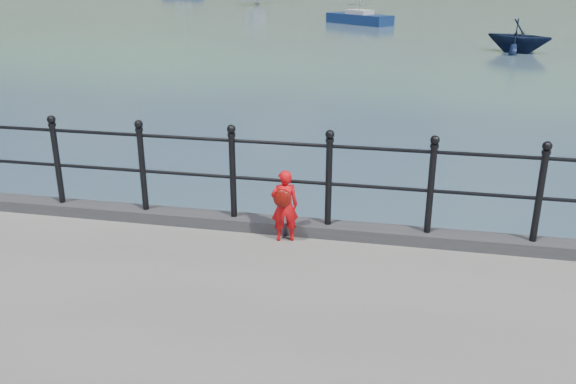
% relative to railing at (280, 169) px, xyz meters
% --- Properties ---
extents(ground, '(600.00, 600.00, 0.00)m').
position_rel_railing_xyz_m(ground, '(-0.00, 0.15, -1.82)').
color(ground, '#2D4251').
rests_on(ground, ground).
extents(kerb, '(60.00, 0.30, 0.15)m').
position_rel_railing_xyz_m(kerb, '(-0.00, -0.00, -0.75)').
color(kerb, '#28282B').
rests_on(kerb, quay).
extents(railing, '(18.11, 0.11, 1.20)m').
position_rel_railing_xyz_m(railing, '(0.00, 0.00, 0.00)').
color(railing, black).
rests_on(railing, kerb).
extents(far_shore, '(830.00, 200.00, 156.00)m').
position_rel_railing_xyz_m(far_shore, '(38.34, 239.56, -24.39)').
color(far_shore, '#333A21').
rests_on(far_shore, ground).
extents(child, '(0.38, 0.34, 0.90)m').
position_rel_railing_xyz_m(child, '(0.11, -0.26, -0.36)').
color(child, red).
rests_on(child, quay).
extents(launch_navy, '(3.93, 3.74, 1.62)m').
position_rel_railing_xyz_m(launch_navy, '(6.44, 25.35, -1.01)').
color(launch_navy, black).
rests_on(launch_navy, ground).
extents(sailboat_port, '(5.10, 4.42, 7.59)m').
position_rel_railing_xyz_m(sailboat_port, '(-2.62, 38.69, -1.48)').
color(sailboat_port, navy).
rests_on(sailboat_port, ground).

